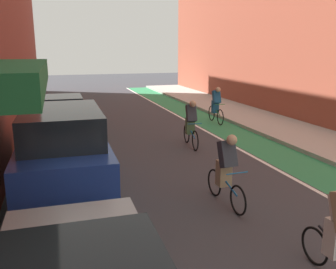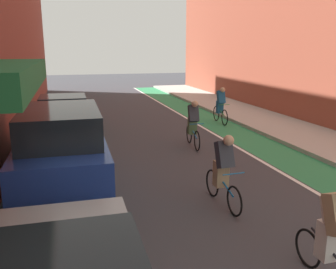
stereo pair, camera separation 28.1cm
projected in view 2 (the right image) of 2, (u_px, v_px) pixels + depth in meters
ground_plane at (156, 142)px, 13.04m from camera, size 71.63×71.63×0.00m
bike_lane_paint at (221, 126)px, 15.80m from camera, size 1.60×32.56×0.00m
lane_divider_stripe at (202, 127)px, 15.57m from camera, size 0.12×32.56×0.00m
sidewalk_right at (267, 121)px, 16.37m from camera, size 2.90×32.56×0.14m
parked_suv_blue at (62, 148)px, 8.42m from camera, size 2.03×4.63×1.98m
parked_sedan_black at (64, 114)px, 14.05m from camera, size 2.01×4.27×1.53m
cyclist_lead at (334, 232)px, 4.96m from camera, size 0.48×1.65×1.58m
cyclist_mid at (223, 169)px, 7.62m from camera, size 0.48×1.67×1.59m
cyclist_trailing at (193, 122)px, 12.24m from camera, size 0.48×1.72×1.62m
cyclist_far at (220, 104)px, 16.17m from camera, size 0.48×1.75×1.63m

